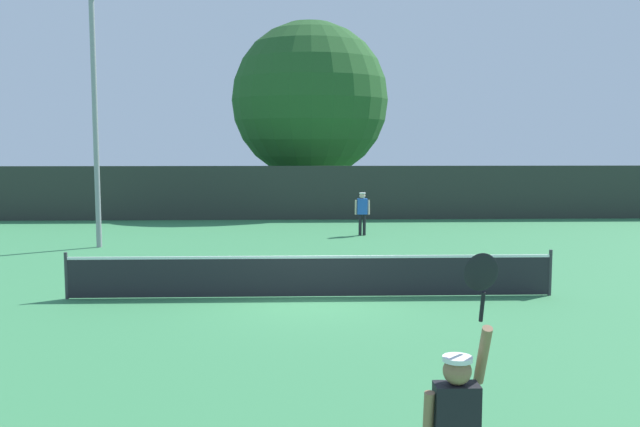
{
  "coord_description": "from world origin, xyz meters",
  "views": [
    {
      "loc": [
        -0.32,
        -15.59,
        3.53
      ],
      "look_at": [
        0.31,
        3.03,
        1.62
      ],
      "focal_mm": 38.79,
      "sensor_mm": 36.0,
      "label": 1
    }
  ],
  "objects": [
    {
      "name": "player_serving",
      "position": [
        1.04,
        -9.97,
        1.16
      ],
      "size": [
        0.67,
        0.4,
        2.6
      ],
      "color": "black",
      "rests_on": "ground"
    },
    {
      "name": "light_pole",
      "position": [
        -7.04,
        7.89,
        4.89
      ],
      "size": [
        1.18,
        0.28,
        8.63
      ],
      "color": "gray",
      "rests_on": "ground"
    },
    {
      "name": "ground_plane",
      "position": [
        0.0,
        0.0,
        0.0
      ],
      "size": [
        120.0,
        120.0,
        0.0
      ],
      "primitive_type": "plane",
      "color": "#387F4C"
    },
    {
      "name": "large_tree",
      "position": [
        0.39,
        20.96,
        5.75
      ],
      "size": [
        8.18,
        8.18,
        9.85
      ],
      "color": "brown",
      "rests_on": "ground"
    },
    {
      "name": "parked_car_near",
      "position": [
        -7.86,
        21.45,
        0.78
      ],
      "size": [
        1.92,
        4.2,
        1.69
      ],
      "rotation": [
        0.0,
        0.0,
        0.0
      ],
      "color": "navy",
      "rests_on": "ground"
    },
    {
      "name": "tennis_net",
      "position": [
        0.0,
        0.0,
        0.51
      ],
      "size": [
        11.17,
        0.08,
        1.07
      ],
      "color": "#232328",
      "rests_on": "ground"
    },
    {
      "name": "tennis_ball",
      "position": [
        -2.77,
        2.18,
        0.03
      ],
      "size": [
        0.07,
        0.07,
        0.07
      ],
      "primitive_type": "sphere",
      "color": "#CCE033",
      "rests_on": "ground"
    },
    {
      "name": "parked_car_mid",
      "position": [
        2.21,
        24.19,
        0.78
      ],
      "size": [
        1.94,
        4.22,
        1.69
      ],
      "rotation": [
        0.0,
        0.0,
        0.01
      ],
      "color": "red",
      "rests_on": "ground"
    },
    {
      "name": "parked_car_far",
      "position": [
        10.17,
        22.54,
        0.78
      ],
      "size": [
        2.45,
        4.42,
        1.69
      ],
      "rotation": [
        0.0,
        0.0,
        -0.13
      ],
      "color": "navy",
      "rests_on": "ground"
    },
    {
      "name": "perimeter_fence",
      "position": [
        0.0,
        16.14,
        1.24
      ],
      "size": [
        39.29,
        0.12,
        2.48
      ],
      "primitive_type": "cube",
      "color": "#2D332D",
      "rests_on": "ground"
    },
    {
      "name": "player_receiving",
      "position": [
        2.18,
        10.6,
        1.0
      ],
      "size": [
        0.57,
        0.24,
        1.64
      ],
      "rotation": [
        0.0,
        0.0,
        3.14
      ],
      "color": "blue",
      "rests_on": "ground"
    }
  ]
}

